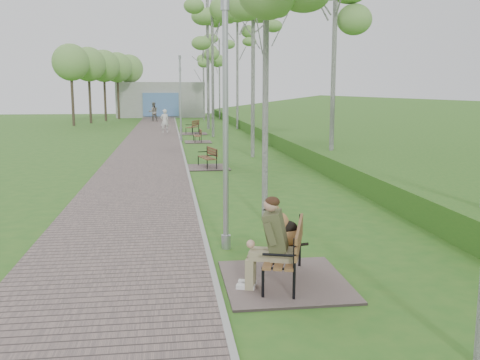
# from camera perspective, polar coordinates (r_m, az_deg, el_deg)

# --- Properties ---
(ground) EXTENTS (120.00, 120.00, 0.00)m
(ground) POSITION_cam_1_polar(r_m,az_deg,el_deg) (13.31, -4.35, -4.12)
(ground) COLOR #2E651F
(ground) RESTS_ON ground
(walkway) EXTENTS (3.50, 67.00, 0.04)m
(walkway) POSITION_cam_1_polar(r_m,az_deg,el_deg) (34.57, -9.34, 4.29)
(walkway) COLOR #625350
(walkway) RESTS_ON ground
(kerb) EXTENTS (0.10, 67.00, 0.05)m
(kerb) POSITION_cam_1_polar(r_m,az_deg,el_deg) (34.56, -6.43, 4.36)
(kerb) COLOR #999993
(kerb) RESTS_ON ground
(embankment) EXTENTS (14.00, 70.00, 1.60)m
(embankment) POSITION_cam_1_polar(r_m,az_deg,el_deg) (35.42, 13.48, 4.24)
(embankment) COLOR #4B7727
(embankment) RESTS_ON ground
(building_north) EXTENTS (10.00, 5.20, 4.00)m
(building_north) POSITION_cam_1_polar(r_m,az_deg,el_deg) (63.90, -8.42, 8.47)
(building_north) COLOR #9E9E99
(building_north) RESTS_ON ground
(bench_main) EXTENTS (2.01, 2.24, 1.76)m
(bench_main) POSITION_cam_1_polar(r_m,az_deg,el_deg) (8.82, 4.30, -7.94)
(bench_main) COLOR #625350
(bench_main) RESTS_ON ground
(bench_second) EXTENTS (1.67, 1.85, 1.02)m
(bench_second) POSITION_cam_1_polar(r_m,az_deg,el_deg) (21.83, -3.50, 1.79)
(bench_second) COLOR #625350
(bench_second) RESTS_ON ground
(bench_third) EXTENTS (1.60, 1.78, 0.98)m
(bench_third) POSITION_cam_1_polar(r_m,az_deg,el_deg) (32.59, -4.56, 4.35)
(bench_third) COLOR #625350
(bench_third) RESTS_ON ground
(bench_far) EXTENTS (2.00, 2.22, 1.23)m
(bench_far) POSITION_cam_1_polar(r_m,az_deg,el_deg) (38.76, -5.09, 5.25)
(bench_far) COLOR #625350
(bench_far) RESTS_ON ground
(lamp_post_near) EXTENTS (0.19, 0.19, 4.85)m
(lamp_post_near) POSITION_cam_1_polar(r_m,az_deg,el_deg) (10.40, -1.54, 4.72)
(lamp_post_near) COLOR #A1A4A9
(lamp_post_near) RESTS_ON ground
(lamp_post_second) EXTENTS (0.17, 0.17, 4.48)m
(lamp_post_second) POSITION_cam_1_polar(r_m,az_deg,el_deg) (33.31, -6.35, 7.73)
(lamp_post_second) COLOR #A1A4A9
(lamp_post_second) RESTS_ON ground
(lamp_post_third) EXTENTS (0.22, 0.22, 5.69)m
(lamp_post_third) POSITION_cam_1_polar(r_m,az_deg,el_deg) (41.15, -6.37, 8.87)
(lamp_post_third) COLOR #A1A4A9
(lamp_post_third) RESTS_ON ground
(pedestrian_near) EXTENTS (0.73, 0.59, 1.75)m
(pedestrian_near) POSITION_cam_1_polar(r_m,az_deg,el_deg) (39.74, -8.04, 6.23)
(pedestrian_near) COLOR silver
(pedestrian_near) RESTS_ON ground
(pedestrian_far) EXTENTS (1.06, 0.90, 1.92)m
(pedestrian_far) POSITION_cam_1_polar(r_m,az_deg,el_deg) (54.29, -9.22, 7.18)
(pedestrian_far) COLOR gray
(pedestrian_far) RESTS_ON ground
(birch_near_b) EXTENTS (2.45, 2.45, 8.25)m
(birch_near_b) POSITION_cam_1_polar(r_m,az_deg,el_deg) (21.36, 10.16, 18.41)
(birch_near_b) COLOR silver
(birch_near_b) RESTS_ON ground
(birch_mid_b) EXTENTS (2.34, 2.34, 9.58)m
(birch_mid_b) POSITION_cam_1_polar(r_m,az_deg,el_deg) (30.16, 2.79, 17.93)
(birch_mid_b) COLOR silver
(birch_mid_b) RESTS_ON ground
(birch_mid_c) EXTENTS (2.84, 2.84, 9.25)m
(birch_mid_c) POSITION_cam_1_polar(r_m,az_deg,el_deg) (36.36, -2.98, 16.09)
(birch_mid_c) COLOR silver
(birch_mid_c) RESTS_ON ground
(birch_far_b) EXTENTS (2.99, 2.99, 11.80)m
(birch_far_b) POSITION_cam_1_polar(r_m,az_deg,el_deg) (43.92, -3.51, 17.60)
(birch_far_b) COLOR silver
(birch_far_b) RESTS_ON ground
(birch_far_c) EXTENTS (2.41, 2.41, 10.31)m
(birch_far_c) POSITION_cam_1_polar(r_m,az_deg,el_deg) (43.84, -0.29, 16.09)
(birch_far_c) COLOR silver
(birch_far_c) RESTS_ON ground
(birch_distant_a) EXTENTS (2.25, 2.25, 7.90)m
(birch_distant_a) POSITION_cam_1_polar(r_m,az_deg,el_deg) (56.13, -3.93, 12.71)
(birch_distant_a) COLOR silver
(birch_distant_a) RESTS_ON ground
(birch_distant_b) EXTENTS (2.57, 2.57, 8.86)m
(birch_distant_b) POSITION_cam_1_polar(r_m,az_deg,el_deg) (58.55, -2.22, 13.33)
(birch_distant_b) COLOR silver
(birch_distant_b) RESTS_ON ground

